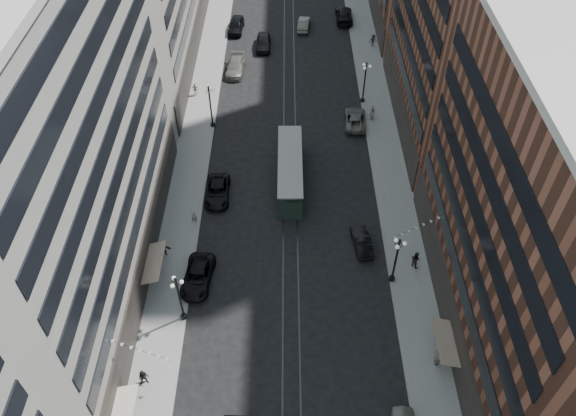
{
  "coord_description": "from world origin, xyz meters",
  "views": [
    {
      "loc": [
        -0.32,
        0.92,
        41.17
      ],
      "look_at": [
        -0.24,
        36.39,
        5.0
      ],
      "focal_mm": 35.0,
      "sensor_mm": 36.0,
      "label": 1
    }
  ],
  "objects_px": {
    "car_10": "(362,241)",
    "car_14": "(304,24)",
    "car_13": "(263,42)",
    "pedestrian_9": "(373,40)",
    "car_11": "(355,119)",
    "pedestrian_4": "(437,358)",
    "pedestrian_8": "(372,111)",
    "car_2": "(198,276)",
    "pedestrian_7": "(415,259)",
    "car_8": "(236,66)",
    "lamppost_se_far": "(396,259)",
    "pedestrian_2": "(144,377)",
    "lamppost_sw_mid": "(210,105)",
    "pedestrian_6": "(195,89)",
    "lamppost_se_mid": "(365,81)",
    "lamppost_sw_far": "(179,297)",
    "pedestrian_5": "(163,249)",
    "car_7": "(217,191)",
    "car_9": "(236,25)",
    "streetcar": "(290,172)",
    "pedestrian_extra_0": "(194,217)",
    "pedestrian_extra_1": "(373,114)",
    "car_12": "(344,15)"
  },
  "relations": [
    {
      "from": "car_9",
      "to": "pedestrian_6",
      "type": "bearing_deg",
      "value": -99.37
    },
    {
      "from": "lamppost_se_mid",
      "to": "car_13",
      "type": "xyz_separation_m",
      "value": [
        -12.85,
        13.37,
        -2.24
      ]
    },
    {
      "from": "lamppost_sw_mid",
      "to": "pedestrian_2",
      "type": "distance_m",
      "value": 33.19
    },
    {
      "from": "car_11",
      "to": "car_2",
      "type": "bearing_deg",
      "value": 58.64
    },
    {
      "from": "car_8",
      "to": "pedestrian_7",
      "type": "distance_m",
      "value": 38.39
    },
    {
      "from": "lamppost_se_far",
      "to": "car_13",
      "type": "distance_m",
      "value": 43.38
    },
    {
      "from": "car_11",
      "to": "pedestrian_9",
      "type": "bearing_deg",
      "value": -99.51
    },
    {
      "from": "car_9",
      "to": "pedestrian_7",
      "type": "bearing_deg",
      "value": -62.33
    },
    {
      "from": "pedestrian_7",
      "to": "car_10",
      "type": "bearing_deg",
      "value": 21.54
    },
    {
      "from": "lamppost_se_far",
      "to": "pedestrian_extra_1",
      "type": "height_order",
      "value": "lamppost_se_far"
    },
    {
      "from": "car_2",
      "to": "pedestrian_6",
      "type": "height_order",
      "value": "pedestrian_6"
    },
    {
      "from": "car_2",
      "to": "pedestrian_4",
      "type": "bearing_deg",
      "value": -17.01
    },
    {
      "from": "pedestrian_4",
      "to": "pedestrian_8",
      "type": "distance_m",
      "value": 32.99
    },
    {
      "from": "car_11",
      "to": "car_12",
      "type": "distance_m",
      "value": 26.1
    },
    {
      "from": "pedestrian_2",
      "to": "pedestrian_7",
      "type": "distance_m",
      "value": 25.72
    },
    {
      "from": "car_11",
      "to": "pedestrian_9",
      "type": "distance_m",
      "value": 18.56
    },
    {
      "from": "car_13",
      "to": "pedestrian_7",
      "type": "xyz_separation_m",
      "value": [
        15.14,
        -39.77,
        0.21
      ]
    },
    {
      "from": "lamppost_sw_far",
      "to": "pedestrian_extra_1",
      "type": "xyz_separation_m",
      "value": [
        19.29,
        28.28,
        -2.19
      ]
    },
    {
      "from": "car_12",
      "to": "pedestrian_7",
      "type": "bearing_deg",
      "value": 94.39
    },
    {
      "from": "car_10",
      "to": "pedestrian_7",
      "type": "bearing_deg",
      "value": 144.6
    },
    {
      "from": "pedestrian_2",
      "to": "car_8",
      "type": "distance_m",
      "value": 45.38
    },
    {
      "from": "car_10",
      "to": "car_14",
      "type": "distance_m",
      "value": 43.13
    },
    {
      "from": "lamppost_se_far",
      "to": "car_8",
      "type": "bearing_deg",
      "value": 115.04
    },
    {
      "from": "car_12",
      "to": "pedestrian_6",
      "type": "distance_m",
      "value": 28.59
    },
    {
      "from": "car_11",
      "to": "car_13",
      "type": "xyz_separation_m",
      "value": [
        -11.5,
        17.89,
        0.12
      ]
    },
    {
      "from": "lamppost_sw_far",
      "to": "pedestrian_6",
      "type": "xyz_separation_m",
      "value": [
        -2.75,
        33.51,
        -2.12
      ]
    },
    {
      "from": "streetcar",
      "to": "car_10",
      "type": "distance_m",
      "value": 11.39
    },
    {
      "from": "pedestrian_9",
      "to": "pedestrian_7",
      "type": "bearing_deg",
      "value": -100.28
    },
    {
      "from": "car_2",
      "to": "car_9",
      "type": "distance_m",
      "value": 46.41
    },
    {
      "from": "lamppost_sw_far",
      "to": "car_11",
      "type": "relative_size",
      "value": 1.05
    },
    {
      "from": "car_7",
      "to": "car_9",
      "type": "distance_m",
      "value": 35.32
    },
    {
      "from": "car_14",
      "to": "car_10",
      "type": "bearing_deg",
      "value": 102.16
    },
    {
      "from": "lamppost_se_far",
      "to": "car_7",
      "type": "distance_m",
      "value": 20.2
    },
    {
      "from": "car_13",
      "to": "pedestrian_9",
      "type": "height_order",
      "value": "pedestrian_9"
    },
    {
      "from": "car_8",
      "to": "car_11",
      "type": "distance_m",
      "value": 19.03
    },
    {
      "from": "car_2",
      "to": "pedestrian_4",
      "type": "distance_m",
      "value": 21.69
    },
    {
      "from": "car_11",
      "to": "pedestrian_extra_0",
      "type": "height_order",
      "value": "pedestrian_extra_0"
    },
    {
      "from": "car_2",
      "to": "car_13",
      "type": "relative_size",
      "value": 1.06
    },
    {
      "from": "pedestrian_6",
      "to": "pedestrian_8",
      "type": "height_order",
      "value": "pedestrian_8"
    },
    {
      "from": "car_10",
      "to": "pedestrian_6",
      "type": "distance_m",
      "value": 31.56
    },
    {
      "from": "car_9",
      "to": "car_14",
      "type": "distance_m",
      "value": 10.09
    },
    {
      "from": "pedestrian_5",
      "to": "pedestrian_6",
      "type": "bearing_deg",
      "value": 73.52
    },
    {
      "from": "car_7",
      "to": "car_11",
      "type": "height_order",
      "value": "car_11"
    },
    {
      "from": "car_2",
      "to": "car_11",
      "type": "xyz_separation_m",
      "value": [
        16.24,
        23.55,
        -0.01
      ]
    },
    {
      "from": "lamppost_se_far",
      "to": "lamppost_se_mid",
      "type": "bearing_deg",
      "value": 90.0
    },
    {
      "from": "car_11",
      "to": "car_13",
      "type": "distance_m",
      "value": 21.26
    },
    {
      "from": "streetcar",
      "to": "pedestrian_2",
      "type": "distance_m",
      "value": 25.94
    },
    {
      "from": "car_2",
      "to": "pedestrian_extra_1",
      "type": "xyz_separation_m",
      "value": [
        18.49,
        24.35,
        0.16
      ]
    },
    {
      "from": "pedestrian_8",
      "to": "pedestrian_9",
      "type": "relative_size",
      "value": 1.1
    },
    {
      "from": "pedestrian_2",
      "to": "car_11",
      "type": "distance_m",
      "value": 38.68
    }
  ]
}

